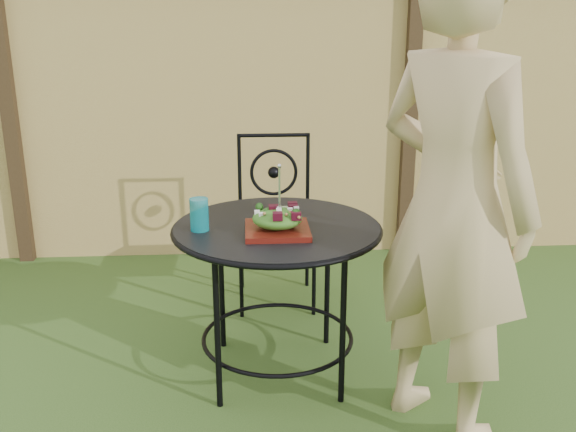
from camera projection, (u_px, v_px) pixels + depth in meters
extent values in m
cube|color=#DCBF6C|center=(215.00, 125.00, 4.26)|extent=(8.00, 0.05, 1.80)
cube|color=black|center=(11.00, 121.00, 4.11)|extent=(0.09, 0.09, 1.90)
cube|color=black|center=(410.00, 117.00, 4.28)|extent=(0.09, 0.09, 1.90)
cylinder|color=black|center=(277.00, 227.00, 2.80)|extent=(0.90, 0.90, 0.02)
torus|color=black|center=(277.00, 229.00, 2.81)|extent=(0.92, 0.92, 0.02)
torus|color=black|center=(278.00, 337.00, 2.97)|extent=(0.70, 0.70, 0.02)
cylinder|color=black|center=(327.00, 279.00, 3.18)|extent=(0.03, 0.03, 0.71)
cylinder|color=black|center=(221.00, 281.00, 3.15)|extent=(0.03, 0.03, 0.71)
cylinder|color=black|center=(217.00, 332.00, 2.65)|extent=(0.03, 0.03, 0.71)
cylinder|color=black|center=(343.00, 328.00, 2.68)|extent=(0.03, 0.03, 0.71)
cube|color=black|center=(276.00, 227.00, 3.63)|extent=(0.46, 0.46, 0.03)
cylinder|color=black|center=(274.00, 135.00, 3.69)|extent=(0.42, 0.02, 0.02)
torus|color=black|center=(274.00, 172.00, 3.75)|extent=(0.28, 0.02, 0.28)
cylinder|color=black|center=(241.00, 280.00, 3.50)|extent=(0.02, 0.02, 0.44)
cylinder|color=black|center=(314.00, 278.00, 3.53)|extent=(0.02, 0.02, 0.44)
cylinder|color=black|center=(241.00, 254.00, 3.88)|extent=(0.02, 0.02, 0.44)
cylinder|color=black|center=(307.00, 252.00, 3.91)|extent=(0.02, 0.02, 0.44)
cylinder|color=black|center=(240.00, 176.00, 3.75)|extent=(0.02, 0.02, 0.50)
cylinder|color=black|center=(308.00, 175.00, 3.77)|extent=(0.02, 0.02, 0.50)
imported|color=tan|center=(453.00, 206.00, 2.36)|extent=(0.76, 0.81, 1.86)
cube|color=#4B100A|center=(277.00, 230.00, 2.70)|extent=(0.27, 0.27, 0.02)
ellipsoid|color=#235614|center=(277.00, 218.00, 2.69)|extent=(0.21, 0.21, 0.08)
cylinder|color=silver|center=(279.00, 188.00, 2.65)|extent=(0.01, 0.01, 0.18)
cylinder|color=#0B7A85|center=(199.00, 215.00, 2.72)|extent=(0.08, 0.08, 0.14)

